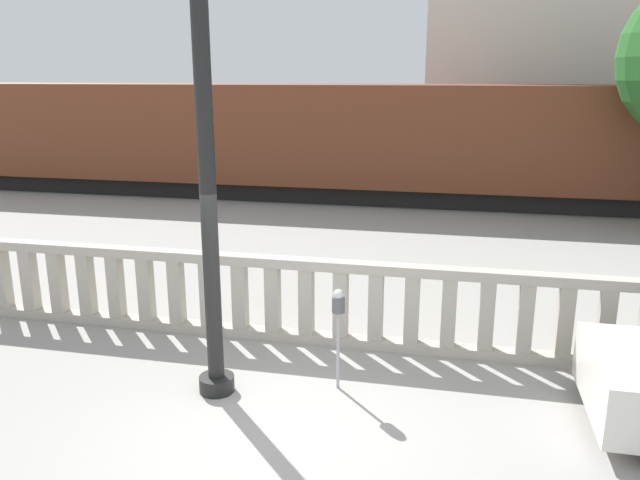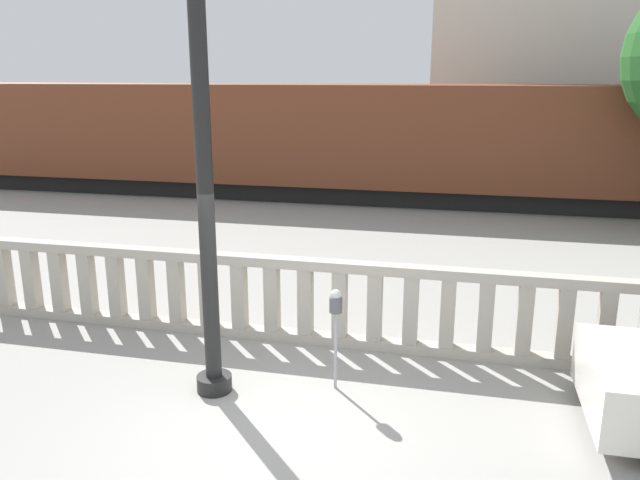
# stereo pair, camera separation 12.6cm
# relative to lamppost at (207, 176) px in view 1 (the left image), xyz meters

# --- Properties ---
(ground_plane) EXTENTS (160.00, 160.00, 0.00)m
(ground_plane) POSITION_rel_lamppost_xyz_m (1.00, -0.76, -2.70)
(ground_plane) COLOR gray
(balustrade) EXTENTS (16.44, 0.24, 1.27)m
(balustrade) POSITION_rel_lamppost_xyz_m (1.00, 1.69, -2.06)
(balustrade) COLOR #ADA599
(balustrade) RESTS_ON ground
(lamppost) EXTENTS (0.43, 0.43, 5.14)m
(lamppost) POSITION_rel_lamppost_xyz_m (0.00, 0.00, 0.00)
(lamppost) COLOR black
(lamppost) RESTS_ON ground
(parking_meter) EXTENTS (0.16, 0.16, 1.31)m
(parking_meter) POSITION_rel_lamppost_xyz_m (1.46, 0.40, -1.66)
(parking_meter) COLOR #99999E
(parking_meter) RESTS_ON ground
(train_near) EXTENTS (28.72, 3.12, 4.12)m
(train_near) POSITION_rel_lamppost_xyz_m (-2.02, 12.77, -0.85)
(train_near) COLOR black
(train_near) RESTS_ON ground
(building_block) EXTENTS (12.62, 6.44, 12.00)m
(building_block) POSITION_rel_lamppost_xyz_m (7.83, 19.75, 3.30)
(building_block) COLOR beige
(building_block) RESTS_ON ground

